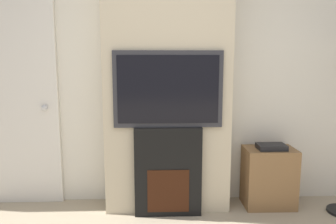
% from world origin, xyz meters
% --- Properties ---
extents(wall_back, '(6.00, 0.06, 2.70)m').
position_xyz_m(wall_back, '(0.00, 2.03, 1.35)').
color(wall_back, silver).
rests_on(wall_back, ground_plane).
extents(chimney_breast, '(1.16, 0.34, 2.70)m').
position_xyz_m(chimney_breast, '(0.00, 1.83, 1.35)').
color(chimney_breast, beige).
rests_on(chimney_breast, ground_plane).
extents(fireplace, '(0.61, 0.15, 0.83)m').
position_xyz_m(fireplace, '(0.00, 1.66, 0.41)').
color(fireplace, black).
rests_on(fireplace, ground_plane).
extents(television, '(0.96, 0.07, 0.68)m').
position_xyz_m(television, '(0.00, 1.66, 1.17)').
color(television, '#2D2D33').
rests_on(television, fireplace).
extents(media_stand, '(0.48, 0.32, 0.63)m').
position_xyz_m(media_stand, '(0.99, 1.80, 0.30)').
color(media_stand, brown).
rests_on(media_stand, ground_plane).
extents(entry_door, '(0.83, 0.09, 2.02)m').
position_xyz_m(entry_door, '(-1.47, 1.97, 1.01)').
color(entry_door, silver).
rests_on(entry_door, ground_plane).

